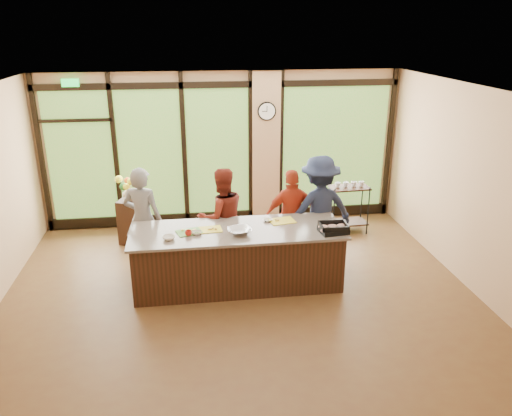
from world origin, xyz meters
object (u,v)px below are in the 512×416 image
object	(u,v)px
roasting_pan	(333,230)
bar_cart	(348,202)
island_base	(238,258)
cook_left	(143,219)
flower_stand	(132,221)
cook_right	(319,209)

from	to	relation	value
roasting_pan	bar_cart	distance (m)	2.32
island_base	cook_left	size ratio (longest dim) A/B	1.79
cook_left	flower_stand	xyz separation A→B (m)	(-0.30, 1.09, -0.45)
island_base	cook_right	distance (m)	1.68
island_base	flower_stand	bearing A→B (deg)	133.34
cook_left	bar_cart	size ratio (longest dim) A/B	1.71
cook_left	flower_stand	distance (m)	1.22
cook_right	flower_stand	distance (m)	3.44
cook_right	bar_cart	size ratio (longest dim) A/B	1.80
cook_left	bar_cart	xyz separation A→B (m)	(3.78, 1.04, -0.26)
cook_left	flower_stand	size ratio (longest dim) A/B	2.10
bar_cart	cook_left	bearing A→B (deg)	-167.36
cook_right	flower_stand	bearing A→B (deg)	-28.70
cook_left	island_base	bearing A→B (deg)	169.79
island_base	cook_right	bearing A→B (deg)	26.13
roasting_pan	flower_stand	world-z (taller)	roasting_pan
cook_left	bar_cart	distance (m)	3.93
cook_right	flower_stand	world-z (taller)	cook_right
cook_left	cook_right	world-z (taller)	cook_right
island_base	cook_right	xyz separation A→B (m)	(1.45, 0.71, 0.47)
cook_left	roasting_pan	xyz separation A→B (m)	(2.85, -1.06, 0.09)
island_base	cook_left	distance (m)	1.69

